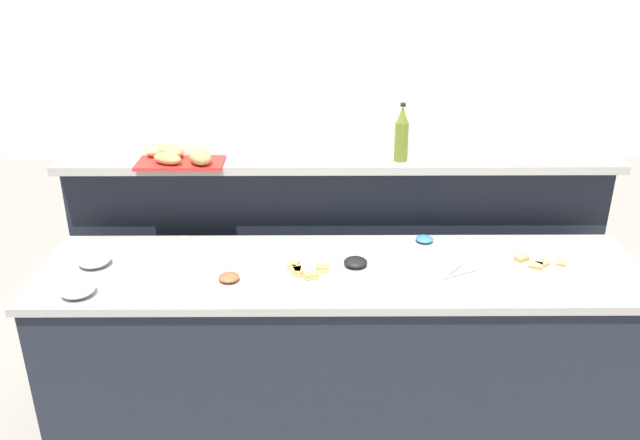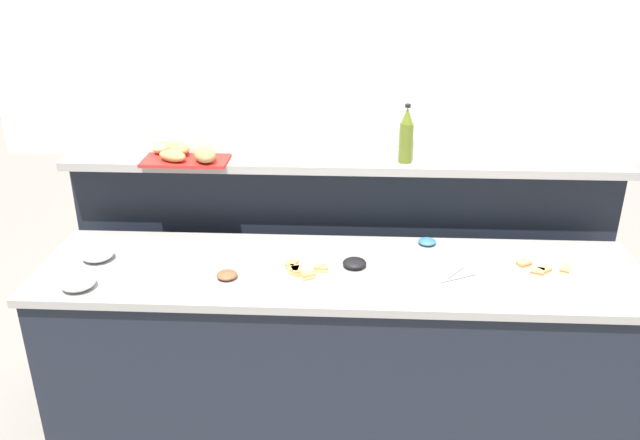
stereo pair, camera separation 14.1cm
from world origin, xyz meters
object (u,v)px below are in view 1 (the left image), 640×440
Objects in this scene: sandwich_platter_rear at (296,273)px; serving_tongs at (455,273)px; condiment_bowl_dark at (424,239)px; bread_basket at (176,156)px; condiment_bowl_red at (229,277)px; olive_oil_bottle at (402,135)px; condiment_bowl_teal at (356,262)px; sandwich_platter_side at (538,266)px; glass_bowl_large at (94,260)px; glass_bowl_medium at (77,290)px.

serving_tongs is at bearing 1.02° from sandwich_platter_rear.
sandwich_platter_rear is 0.67m from condiment_bowl_dark.
condiment_bowl_red is at bearing -61.53° from bread_basket.
sandwich_platter_rear reaches higher than condiment_bowl_red.
olive_oil_bottle is at bearing 118.81° from condiment_bowl_dark.
condiment_bowl_teal is at bearing -26.53° from bread_basket.
olive_oil_bottle is at bearing 140.49° from sandwich_platter_side.
glass_bowl_large is at bearing 179.48° from condiment_bowl_teal.
olive_oil_bottle is at bearing 46.99° from sandwich_platter_rear.
sandwich_platter_side is 2.07× the size of glass_bowl_large.
olive_oil_bottle is 1.05m from bread_basket.
condiment_bowl_dark is 1.22m from bread_basket.
sandwich_platter_side and condiment_bowl_teal have the same top height.
bread_basket is at bearing 118.47° from condiment_bowl_red.
sandwich_platter_rear is 1.36× the size of olive_oil_bottle.
olive_oil_bottle reaches higher than serving_tongs.
glass_bowl_medium is 1.54m from serving_tongs.
condiment_bowl_dark is 0.47× the size of serving_tongs.
glass_bowl_medium is (0.01, -0.25, 0.00)m from glass_bowl_large.
condiment_bowl_teal is at bearing 18.85° from sandwich_platter_rear.
condiment_bowl_dark is 0.29× the size of olive_oil_bottle.
condiment_bowl_red is at bearing -157.02° from condiment_bowl_dark.
bread_basket is at bearing 153.47° from condiment_bowl_teal.
sandwich_platter_rear is at bearing -176.66° from sandwich_platter_side.
condiment_bowl_teal reaches higher than condiment_bowl_dark.
olive_oil_bottle is (-0.19, 0.50, 0.45)m from serving_tongs.
glass_bowl_large is 1.13m from condiment_bowl_teal.
condiment_bowl_dark is (-0.45, 0.26, 0.00)m from sandwich_platter_side.
olive_oil_bottle is at bearing 36.40° from condiment_bowl_red.
sandwich_platter_side is at bearing -30.51° from condiment_bowl_dark.
sandwich_platter_rear reaches higher than condiment_bowl_dark.
serving_tongs is at bearing 3.29° from condiment_bowl_red.
serving_tongs is (0.67, 0.01, -0.01)m from sandwich_platter_rear.
condiment_bowl_red reaches higher than serving_tongs.
glass_bowl_large is 0.61m from condiment_bowl_red.
bread_basket is at bearing 65.94° from glass_bowl_medium.
glass_bowl_large is at bearing -171.16° from condiment_bowl_dark.
bread_basket is (-1.24, 0.48, 0.36)m from serving_tongs.
glass_bowl_large is at bearing 166.92° from condiment_bowl_red.
glass_bowl_large and glass_bowl_medium have the same top height.
condiment_bowl_dark is (0.33, 0.24, -0.00)m from condiment_bowl_teal.
sandwich_platter_rear is 0.83m from bread_basket.
bread_basket is (-0.57, 0.50, 0.36)m from sandwich_platter_rear.
glass_bowl_large is at bearing 173.70° from sandwich_platter_rear.
condiment_bowl_teal reaches higher than serving_tongs.
condiment_bowl_teal is 1.26× the size of condiment_bowl_dark.
sandwich_platter_rear is at bearing -161.15° from condiment_bowl_teal.
serving_tongs is at bearing 6.27° from glass_bowl_medium.
sandwich_platter_side reaches higher than condiment_bowl_red.
sandwich_platter_rear reaches higher than serving_tongs.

